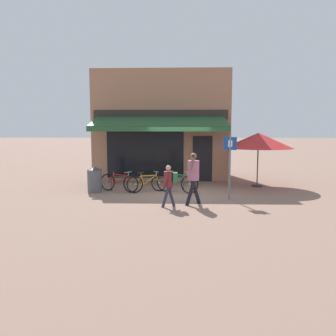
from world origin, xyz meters
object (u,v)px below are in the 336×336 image
(bicycle_red, at_px, (119,182))
(bicycle_green, at_px, (177,183))
(pedestrian_child, at_px, (169,181))
(bicycle_orange, at_px, (147,183))
(parking_sign, at_px, (230,160))
(pedestrian_adult, at_px, (193,173))
(cafe_parasol, at_px, (258,141))
(litter_bin, at_px, (95,179))

(bicycle_red, height_order, bicycle_green, bicycle_green)
(bicycle_green, height_order, pedestrian_child, pedestrian_child)
(bicycle_orange, xyz_separation_m, parking_sign, (2.96, -1.23, 1.01))
(bicycle_red, xyz_separation_m, bicycle_orange, (1.10, -0.07, -0.01))
(bicycle_green, height_order, parking_sign, parking_sign)
(pedestrian_adult, bearing_deg, cafe_parasol, -141.50)
(litter_bin, distance_m, parking_sign, 5.17)
(litter_bin, xyz_separation_m, cafe_parasol, (6.55, 1.49, 1.45))
(bicycle_red, distance_m, cafe_parasol, 6.01)
(litter_bin, relative_size, parking_sign, 0.44)
(litter_bin, bearing_deg, pedestrian_child, -38.02)
(litter_bin, height_order, parking_sign, parking_sign)
(bicycle_orange, bearing_deg, cafe_parasol, -6.45)
(bicycle_red, relative_size, cafe_parasol, 0.57)
(bicycle_red, xyz_separation_m, pedestrian_adult, (2.79, -2.13, 0.66))
(pedestrian_child, height_order, litter_bin, pedestrian_child)
(pedestrian_child, xyz_separation_m, cafe_parasol, (3.61, 3.79, 1.13))
(parking_sign, bearing_deg, cafe_parasol, 59.05)
(bicycle_green, xyz_separation_m, pedestrian_adult, (0.53, -2.03, 0.65))
(pedestrian_adult, bearing_deg, pedestrian_child, 11.26)
(litter_bin, relative_size, cafe_parasol, 0.34)
(cafe_parasol, bearing_deg, bicycle_red, -166.73)
(bicycle_red, relative_size, bicycle_orange, 1.05)
(pedestrian_adult, distance_m, parking_sign, 1.56)
(bicycle_red, height_order, bicycle_orange, bicycle_red)
(bicycle_green, xyz_separation_m, parking_sign, (1.80, -1.20, 0.99))
(bicycle_green, relative_size, parking_sign, 0.73)
(litter_bin, xyz_separation_m, parking_sign, (4.97, -1.14, 0.87))
(parking_sign, xyz_separation_m, cafe_parasol, (1.58, 2.64, 0.58))
(bicycle_red, relative_size, bicycle_green, 1.00)
(bicycle_red, xyz_separation_m, parking_sign, (4.07, -1.30, 1.00))
(bicycle_red, distance_m, litter_bin, 0.93)
(litter_bin, bearing_deg, cafe_parasol, 12.82)
(bicycle_orange, distance_m, bicycle_green, 1.16)
(bicycle_green, bearing_deg, litter_bin, -156.20)
(pedestrian_child, bearing_deg, bicycle_red, -53.83)
(litter_bin, bearing_deg, bicycle_green, 1.02)
(bicycle_red, relative_size, pedestrian_child, 1.23)
(pedestrian_child, relative_size, litter_bin, 1.34)
(bicycle_green, relative_size, cafe_parasol, 0.57)
(bicycle_green, distance_m, pedestrian_adult, 2.19)
(pedestrian_child, xyz_separation_m, parking_sign, (2.03, 1.15, 0.55))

